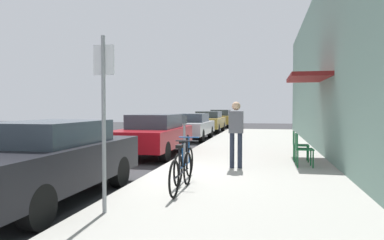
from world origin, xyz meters
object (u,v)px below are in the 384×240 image
parked_car_2 (191,126)px  cafe_chair_0 (301,148)px  parked_car_3 (209,121)px  parked_car_4 (221,118)px  bicycle_1 (184,164)px  cafe_chair_1 (298,144)px  parking_meter (184,135)px  parked_car_0 (47,159)px  bicycle_0 (181,172)px  parked_car_1 (154,134)px  street_sign (104,110)px  pedestrian_standing (236,129)px

parked_car_2 → cafe_chair_0: (4.73, -8.31, -0.09)m
parked_car_3 → parked_car_4: (0.00, 6.34, 0.02)m
bicycle_1 → cafe_chair_1: size_ratio=1.97×
parking_meter → bicycle_1: 2.63m
parked_car_0 → bicycle_0: size_ratio=2.57×
parked_car_3 → cafe_chair_1: bearing=-70.0°
bicycle_1 → bicycle_0: bearing=-80.2°
parked_car_2 → parked_car_4: (0.00, 11.97, 0.05)m
cafe_chair_0 → parked_car_0: bearing=-139.6°
parked_car_0 → bicycle_1: (2.14, 1.62, -0.27)m
parked_car_1 → parked_car_0: bearing=-90.0°
bicycle_1 → cafe_chair_1: (2.59, 3.39, 0.14)m
street_sign → bicycle_1: 2.77m
parked_car_4 → cafe_chair_1: (4.73, -19.30, -0.13)m
parked_car_4 → pedestrian_standing: (3.07, -20.83, 0.36)m
parked_car_0 → cafe_chair_0: (4.73, 4.03, -0.13)m
parked_car_2 → street_sign: 13.27m
parked_car_1 → street_sign: 7.18m
bicycle_1 → cafe_chair_1: 4.26m
parking_meter → cafe_chair_1: parking_meter is taller
parked_car_0 → parked_car_1: parked_car_1 is taller
parked_car_4 → cafe_chair_0: bearing=-76.9°
parked_car_3 → parking_meter: bearing=-83.6°
parked_car_0 → parking_meter: parking_meter is taller
street_sign → parked_car_3: bearing=94.6°
street_sign → bicycle_0: (0.79, 1.56, -1.16)m
parked_car_0 → cafe_chair_1: parked_car_0 is taller
parked_car_3 → cafe_chair_1: parked_car_3 is taller
parked_car_2 → parking_meter: parking_meter is taller
parked_car_3 → street_sign: 18.86m
parked_car_4 → parking_meter: size_ratio=3.33×
parking_meter → parked_car_4: bearing=94.4°
parked_car_3 → pedestrian_standing: 14.82m
parked_car_2 → bicycle_1: (2.14, -10.72, -0.23)m
parking_meter → street_sign: (-0.05, -4.96, 0.75)m
parked_car_3 → cafe_chair_1: size_ratio=5.06×
parking_meter → bicycle_1: parking_meter is taller
parked_car_3 → cafe_chair_0: parked_car_3 is taller
parked_car_0 → street_sign: 1.92m
parking_meter → pedestrian_standing: bearing=-24.0°
parked_car_3 → parked_car_4: bearing=90.0°
parked_car_1 → parked_car_4: size_ratio=1.00×
parked_car_1 → parked_car_2: size_ratio=1.00×
cafe_chair_0 → pedestrian_standing: bearing=-161.5°
parked_car_2 → parking_meter: size_ratio=3.33×
parked_car_3 → bicycle_0: bearing=-82.4°
parked_car_0 → pedestrian_standing: bearing=48.5°
cafe_chair_1 → parked_car_1: bearing=166.4°
parked_car_2 → bicycle_1: parked_car_2 is taller
bicycle_1 → parked_car_2: bearing=101.3°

